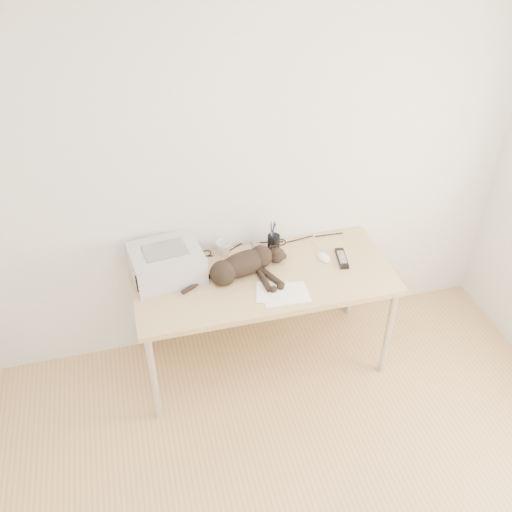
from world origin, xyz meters
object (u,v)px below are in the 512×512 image
object	(u,v)px
pen_cup	(274,242)
desk	(260,284)
mouse	(324,256)
mug	(224,248)
cat	(241,266)
printer	(166,263)

from	to	relation	value
pen_cup	desk	bearing A→B (deg)	-129.13
mouse	mug	bearing A→B (deg)	150.71
cat	mouse	size ratio (longest dim) A/B	5.81
cat	mug	size ratio (longest dim) A/B	6.86
desk	pen_cup	size ratio (longest dim) A/B	7.85
desk	mouse	size ratio (longest dim) A/B	13.14
pen_cup	mug	bearing A→B (deg)	174.76
mug	pen_cup	xyz separation A→B (m)	(0.33, -0.03, 0.01)
printer	mug	xyz separation A→B (m)	(0.38, 0.12, -0.05)
cat	printer	bearing A→B (deg)	148.29
printer	pen_cup	xyz separation A→B (m)	(0.70, 0.09, -0.04)
cat	pen_cup	distance (m)	0.34
mug	desk	bearing A→B (deg)	-45.30
desk	cat	distance (m)	0.25
desk	pen_cup	xyz separation A→B (m)	(0.13, 0.16, 0.19)
printer	mouse	world-z (taller)	printer
desk	cat	size ratio (longest dim) A/B	2.26
pen_cup	mouse	distance (m)	0.33
printer	mug	size ratio (longest dim) A/B	4.45
mug	mouse	world-z (taller)	mug
desk	pen_cup	world-z (taller)	pen_cup
desk	printer	bearing A→B (deg)	172.86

